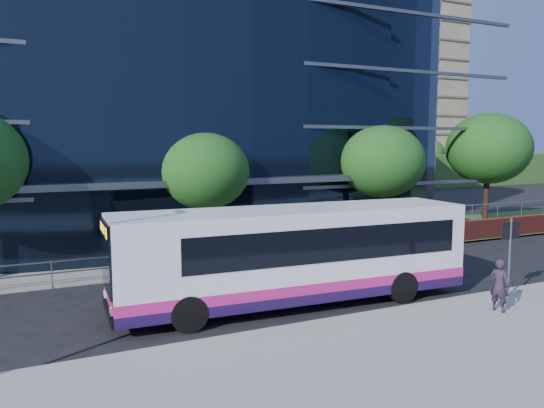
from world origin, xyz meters
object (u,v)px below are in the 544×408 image
street_sign (510,240)px  tree_dist_e (338,151)px  tree_far_b (205,171)px  pedestrian (499,285)px  tree_far_d (488,149)px  tree_dist_f (429,153)px  city_bus (297,254)px  tree_far_c (383,162)px

street_sign → tree_dist_e: 45.99m
tree_far_b → tree_dist_e: bearing=48.5°
street_sign → pedestrian: (-1.68, -1.09, -1.14)m
tree_dist_e → pedestrian: 47.77m
tree_dist_e → pedestrian: tree_dist_e is taller
tree_far_d → tree_dist_f: (24.00, 32.00, -0.98)m
tree_dist_f → pedestrian: (-37.18, -44.67, -3.20)m
tree_far_d → pedestrian: (-13.18, -12.67, -4.18)m
tree_far_b → tree_dist_f: size_ratio=1.00×
tree_far_b → city_bus: 8.63m
tree_dist_f → tree_far_d: bearing=-126.9°
pedestrian → tree_far_b: bearing=10.7°
street_sign → tree_far_b: 13.54m
tree_dist_e → tree_dist_f: size_ratio=1.08×
tree_far_b → tree_far_d: (19.00, 0.50, 0.98)m
tree_far_d → city_bus: size_ratio=0.60×
tree_far_d → tree_dist_f: tree_far_d is taller
tree_far_c → tree_dist_f: tree_far_c is taller
city_bus → tree_far_c: bearing=42.3°
city_bus → pedestrian: bearing=-33.6°
tree_dist_f → tree_dist_e: bearing=-172.9°
tree_far_c → tree_dist_e: 35.36m
tree_far_c → tree_far_d: 9.08m
pedestrian → tree_dist_f: bearing=-54.6°
tree_far_d → tree_far_b: bearing=-178.5°
tree_dist_f → pedestrian: tree_dist_f is taller
tree_far_d → tree_dist_e: bearing=75.1°
tree_dist_e → tree_dist_f: tree_dist_e is taller
tree_far_b → tree_dist_e: (27.00, 30.50, 0.33)m
city_bus → pedestrian: city_bus is taller
tree_dist_f → pedestrian: size_ratio=3.52×
pedestrian → city_bus: bearing=38.6°
tree_far_b → tree_far_d: size_ratio=0.81×
tree_dist_e → tree_dist_f: 16.13m
tree_far_c → city_bus: tree_far_c is taller
tree_far_c → pedestrian: tree_far_c is taller
tree_far_c → tree_dist_e: bearing=61.3°
street_sign → tree_far_d: size_ratio=0.38×
tree_dist_e → city_bus: size_ratio=0.52×
tree_far_b → tree_dist_f: same height
tree_far_c → city_bus: bearing=-140.6°
tree_far_c → tree_far_d: size_ratio=0.87×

